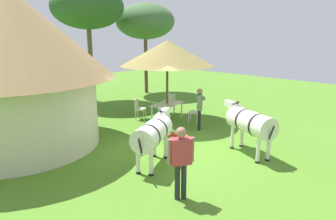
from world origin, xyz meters
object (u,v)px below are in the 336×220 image
Objects in this scene: patio_chair_east_end at (170,102)px; zebra_nearest_camera at (250,122)px; thatched_hut at (11,60)px; patio_chair_west_end at (164,116)px; striped_lounge_chair at (175,135)px; patio_dining_table at (167,105)px; shade_umbrella at (167,53)px; guest_beside_umbrella at (200,105)px; acacia_tree_far_lawn at (145,22)px; acacia_tree_right_background at (87,7)px; zebra_by_umbrella at (153,133)px; patio_chair_near_hut at (196,111)px; patio_chair_near_lawn at (139,107)px; standing_watcher at (181,157)px.

patio_chair_east_end is 5.58m from zebra_nearest_camera.
thatched_hut is at bearing 47.61° from patio_chair_east_end.
patio_chair_west_end reaches higher than striped_lounge_chair.
shade_umbrella is at bearing 45.00° from patio_dining_table.
shade_umbrella reaches higher than guest_beside_umbrella.
shade_umbrella is 6.67m from acacia_tree_far_lawn.
thatched_hut is 5.58m from patio_chair_west_end.
acacia_tree_far_lawn reaches higher than shade_umbrella.
shade_umbrella is 2.64m from guest_beside_umbrella.
guest_beside_umbrella is 0.27× the size of acacia_tree_right_background.
acacia_tree_far_lawn is (7.10, 8.38, 3.42)m from zebra_by_umbrella.
shade_umbrella reaches higher than patio_chair_near_hut.
guest_beside_umbrella is 0.78× the size of zebra_by_umbrella.
striped_lounge_chair is at bearing -41.21° from thatched_hut.
acacia_tree_right_background reaches higher than patio_chair_near_hut.
patio_chair_west_end is at bearing 148.30° from striped_lounge_chair.
patio_chair_near_hut is 4.49m from zebra_by_umbrella.
patio_chair_west_end is at bearing -126.02° from acacia_tree_far_lawn.
striped_lounge_chair is at bearing 36.26° from patio_chair_near_lawn.
standing_watcher reaches higher than patio_chair_near_lawn.
shade_umbrella is at bearing 139.56° from striped_lounge_chair.
patio_chair_near_hut is at bearing 85.13° from patio_chair_near_lawn.
shade_umbrella is 4.28× the size of patio_chair_west_end.
acacia_tree_right_background reaches higher than zebra_by_umbrella.
guest_beside_umbrella is (-1.10, -2.63, 0.46)m from patio_chair_east_end.
zebra_nearest_camera reaches higher than striped_lounge_chair.
acacia_tree_far_lawn is at bearing -67.17° from patio_chair_east_end.
striped_lounge_chair is at bearing -70.79° from patio_chair_west_end.
thatched_hut reaches higher than patio_chair_west_end.
patio_chair_near_lawn is at bearing 126.07° from shade_umbrella.
guest_beside_umbrella is 8.83m from acacia_tree_far_lawn.
standing_watcher is (-4.34, -4.74, -1.84)m from shade_umbrella.
patio_chair_near_hut is 6.10m from standing_watcher.
zebra_by_umbrella is (-2.78, -3.97, 0.42)m from patio_chair_near_lawn.
shade_umbrella is 2.20m from patio_dining_table.
patio_chair_near_lawn is at bearing 94.87° from patio_chair_near_hut.
shade_umbrella is at bearing 46.87° from guest_beside_umbrella.
guest_beside_umbrella is 1.81m from striped_lounge_chair.
patio_chair_west_end is (-0.22, -1.83, 0.00)m from patio_chair_near_lawn.
patio_chair_near_hut is at bearing -114.64° from acacia_tree_far_lawn.
thatched_hut is at bearing -154.18° from patio_chair_west_end.
striped_lounge_chair is 9.24m from acacia_tree_right_background.
patio_dining_table is 1.83× the size of patio_chair_east_end.
zebra_nearest_camera is 10.89m from acacia_tree_right_background.
patio_chair_west_end is at bearing -24.18° from thatched_hut.
acacia_tree_right_background is (5.44, 4.41, 2.13)m from thatched_hut.
zebra_by_umbrella reaches higher than patio_chair_near_lawn.
thatched_hut is 7.03× the size of patio_chair_east_end.
thatched_hut is at bearing -140.96° from acacia_tree_right_background.
patio_chair_west_end is at bearing 103.07° from zebra_by_umbrella.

